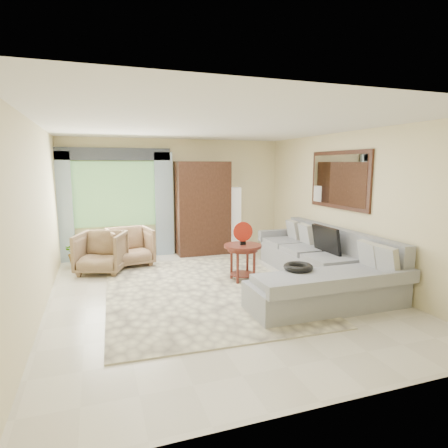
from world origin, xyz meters
name	(u,v)px	position (x,y,z in m)	size (l,w,h in m)	color
ground	(216,293)	(0.00, 0.00, 0.00)	(6.00, 6.00, 0.00)	silver
area_rug	(202,290)	(-0.17, 0.21, 0.01)	(3.00, 4.00, 0.02)	beige
sectional_sofa	(320,269)	(1.78, -0.18, 0.28)	(2.30, 3.46, 0.90)	gray
tv_screen	(326,240)	(2.05, 0.06, 0.72)	(0.06, 0.74, 0.48)	black
garden_hose	(298,267)	(1.00, -0.80, 0.55)	(0.43, 0.43, 0.09)	black
coffee_table	(243,262)	(0.63, 0.44, 0.34)	(0.65, 0.65, 0.65)	#4C1B14
red_disc	(243,232)	(0.63, 0.44, 0.88)	(0.34, 0.34, 0.03)	#A01E10
armchair_left	(101,252)	(-1.70, 1.82, 0.39)	(0.83, 0.85, 0.78)	olive
armchair_right	(130,247)	(-1.13, 2.18, 0.38)	(0.82, 0.84, 0.77)	#90744E
potted_plant	(78,252)	(-2.13, 2.49, 0.29)	(0.52, 0.45, 0.58)	#999999
armoire	(203,208)	(0.55, 2.72, 1.05)	(1.20, 0.55, 2.10)	black
floor_lamp	(235,219)	(1.35, 2.78, 0.75)	(0.24, 0.24, 1.50)	silver
window	(115,194)	(-1.35, 2.97, 1.40)	(1.80, 0.04, 1.40)	#669E59
curtain_left	(63,208)	(-2.40, 2.88, 1.15)	(0.40, 0.08, 2.30)	#9EB7CC
curtain_right	(164,204)	(-0.30, 2.88, 1.15)	(0.40, 0.08, 2.30)	#9EB7CC
valance	(113,154)	(-1.35, 2.90, 2.25)	(2.40, 0.12, 0.26)	#1E232D
wall_mirror	(339,180)	(2.46, 0.35, 1.75)	(0.05, 1.70, 1.05)	black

